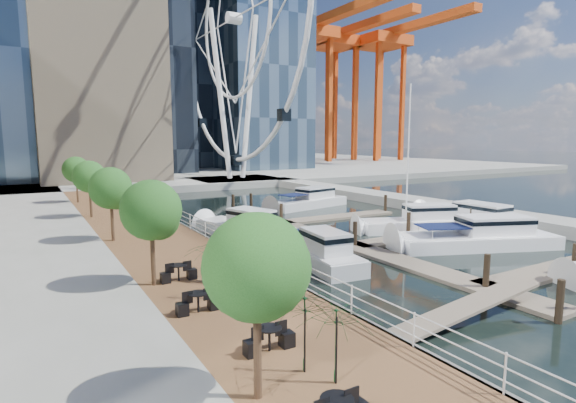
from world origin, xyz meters
The scene contains 18 objects.
ground centered at (0.00, 0.00, 0.00)m, with size 520.00×520.00×0.00m, color black.
boardwalk centered at (-9.00, 15.00, 0.50)m, with size 6.00×60.00×1.00m, color brown.
seawall centered at (-6.00, 15.00, 0.50)m, with size 0.25×60.00×1.00m, color #595954.
land_far centered at (0.00, 102.00, 0.50)m, with size 200.00×114.00×1.00m, color gray.
breakwater centered at (20.00, 20.00, 0.50)m, with size 4.00×60.00×1.00m, color gray.
pier centered at (14.00, 52.00, 0.50)m, with size 14.00×12.00×1.00m, color gray.
railing centered at (-6.10, 15.00, 1.52)m, with size 0.10×60.00×1.05m, color white, non-canonical shape.
floating_docks centered at (7.97, 9.98, 0.49)m, with size 16.00×34.00×2.60m.
ferris_wheel centered at (14.00, 52.00, 25.92)m, with size 5.80×45.60×47.80m.
port_cranes centered at (67.67, 95.67, 20.00)m, with size 40.00×52.00×38.00m.
street_trees centered at (-11.40, 14.00, 4.29)m, with size 2.60×42.60×4.60m.
cafe_tables centered at (-10.40, -2.00, 1.37)m, with size 2.50×13.70×0.74m.
yacht_foreground centered at (10.10, 3.86, 0.00)m, with size 3.19×11.91×2.15m, color white, non-canonical shape.
pedestrian_near centered at (-8.94, 3.02, 1.92)m, with size 0.67×0.44×1.84m, color #4A4F62.
pedestrian_mid centered at (-6.50, 17.87, 1.97)m, with size 0.95×0.74×1.95m, color #826C5A.
pedestrian_far centered at (-8.80, 32.25, 1.86)m, with size 1.00×0.42×1.71m, color #2F333B.
moored_yachts centered at (9.27, 10.63, 0.00)m, with size 21.84×35.33×11.50m.
cafe_seating centered at (-9.61, -3.39, 2.10)m, with size 3.46×10.43×2.29m.
Camera 1 is at (-15.99, -15.19, 7.27)m, focal length 28.00 mm.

